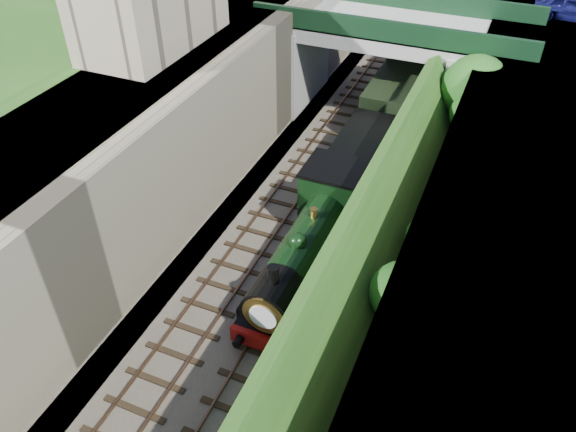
{
  "coord_description": "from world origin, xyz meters",
  "views": [
    {
      "loc": [
        7.33,
        -8.77,
        17.84
      ],
      "look_at": [
        0.0,
        8.52,
        2.87
      ],
      "focal_mm": 35.0,
      "sensor_mm": 36.0,
      "label": 1
    }
  ],
  "objects": [
    {
      "name": "car_blue",
      "position": [
        9.66,
        28.23,
        6.97
      ],
      "size": [
        4.37,
        2.07,
        1.44
      ],
      "primitive_type": "imported",
      "rotation": [
        0.0,
        0.0,
        1.48
      ],
      "color": "#11134D",
      "rests_on": "street_plateau_right"
    },
    {
      "name": "track_left",
      "position": [
        -2.0,
        20.0,
        0.25
      ],
      "size": [
        2.5,
        90.0,
        0.2
      ],
      "color": "black",
      "rests_on": "trackbed"
    },
    {
      "name": "street_plateau_left",
      "position": [
        -9.0,
        20.0,
        3.5
      ],
      "size": [
        6.0,
        90.0,
        7.0
      ],
      "primitive_type": "cube",
      "color": "#262628",
      "rests_on": "ground"
    },
    {
      "name": "locomotive",
      "position": [
        1.2,
        8.26,
        1.89
      ],
      "size": [
        3.1,
        10.22,
        3.83
      ],
      "color": "black",
      "rests_on": "trackbed"
    },
    {
      "name": "road_bridge",
      "position": [
        0.94,
        24.0,
        4.08
      ],
      "size": [
        16.0,
        6.4,
        7.25
      ],
      "color": "gray",
      "rests_on": "ground"
    },
    {
      "name": "tree",
      "position": [
        5.91,
        20.05,
        4.65
      ],
      "size": [
        3.6,
        3.8,
        6.6
      ],
      "color": "black",
      "rests_on": "ground"
    },
    {
      "name": "track_right",
      "position": [
        1.2,
        20.0,
        0.25
      ],
      "size": [
        2.5,
        90.0,
        0.2
      ],
      "color": "black",
      "rests_on": "trackbed"
    },
    {
      "name": "building_near",
      "position": [
        -9.5,
        14.0,
        9.0
      ],
      "size": [
        4.0,
        8.0,
        4.0
      ],
      "primitive_type": "cube",
      "color": "gray",
      "rests_on": "street_plateau_left"
    },
    {
      "name": "tender",
      "position": [
        1.2,
        15.62,
        1.62
      ],
      "size": [
        2.7,
        6.0,
        3.05
      ],
      "color": "black",
      "rests_on": "trackbed"
    },
    {
      "name": "street_plateau_right",
      "position": [
        9.5,
        20.0,
        3.12
      ],
      "size": [
        8.0,
        90.0,
        6.25
      ],
      "primitive_type": "cube",
      "color": "#262628",
      "rests_on": "ground"
    },
    {
      "name": "ground",
      "position": [
        0.0,
        0.0,
        0.0
      ],
      "size": [
        160.0,
        160.0,
        0.0
      ],
      "primitive_type": "plane",
      "color": "#1E4714",
      "rests_on": "ground"
    },
    {
      "name": "coach_front",
      "position": [
        1.2,
        28.22,
        2.05
      ],
      "size": [
        2.9,
        18.0,
        3.7
      ],
      "color": "black",
      "rests_on": "trackbed"
    },
    {
      "name": "embankment_slope",
      "position": [
        4.93,
        18.74,
        2.66
      ],
      "size": [
        4.72,
        90.0,
        6.42
      ],
      "color": "#1E4714",
      "rests_on": "ground"
    },
    {
      "name": "trackbed",
      "position": [
        0.0,
        20.0,
        0.1
      ],
      "size": [
        10.0,
        90.0,
        0.2
      ],
      "primitive_type": "cube",
      "color": "#473F38",
      "rests_on": "ground"
    },
    {
      "name": "retaining_wall",
      "position": [
        -5.5,
        20.0,
        3.5
      ],
      "size": [
        1.0,
        90.0,
        7.0
      ],
      "primitive_type": "cube",
      "color": "#756B56",
      "rests_on": "ground"
    }
  ]
}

